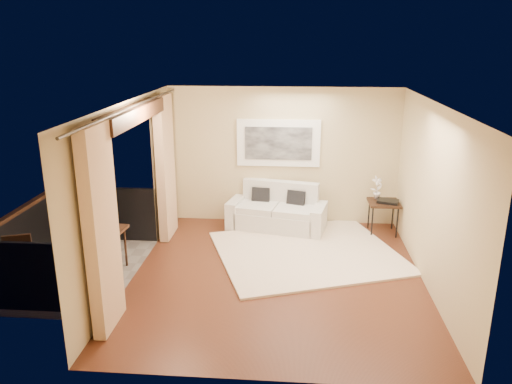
# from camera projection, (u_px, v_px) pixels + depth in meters

# --- Properties ---
(floor) EXTENTS (5.00, 5.00, 0.00)m
(floor) POSITION_uv_depth(u_px,v_px,m) (277.00, 276.00, 7.82)
(floor) COLOR #542A18
(floor) RESTS_ON ground
(room_shell) EXTENTS (5.00, 6.40, 5.00)m
(room_shell) POSITION_uv_depth(u_px,v_px,m) (133.00, 114.00, 7.24)
(room_shell) COLOR white
(room_shell) RESTS_ON ground
(balcony) EXTENTS (1.81, 2.60, 1.17)m
(balcony) POSITION_uv_depth(u_px,v_px,m) (72.00, 259.00, 8.03)
(balcony) COLOR #605B56
(balcony) RESTS_ON ground
(curtains) EXTENTS (0.16, 4.80, 2.64)m
(curtains) POSITION_uv_depth(u_px,v_px,m) (140.00, 192.00, 7.59)
(curtains) COLOR #DEB388
(curtains) RESTS_ON ground
(artwork) EXTENTS (1.62, 0.07, 0.92)m
(artwork) POSITION_uv_depth(u_px,v_px,m) (278.00, 143.00, 9.70)
(artwork) COLOR white
(artwork) RESTS_ON room_shell
(rug) EXTENTS (3.67, 3.44, 0.04)m
(rug) POSITION_uv_depth(u_px,v_px,m) (307.00, 252.00, 8.65)
(rug) COLOR beige
(rug) RESTS_ON floor
(sofa) EXTENTS (1.98, 1.17, 0.89)m
(sofa) POSITION_uv_depth(u_px,v_px,m) (277.00, 213.00, 9.72)
(sofa) COLOR silver
(sofa) RESTS_ON floor
(side_table) EXTENTS (0.58, 0.58, 0.63)m
(side_table) POSITION_uv_depth(u_px,v_px,m) (384.00, 205.00, 9.41)
(side_table) COLOR black
(side_table) RESTS_ON floor
(tray) EXTENTS (0.45, 0.38, 0.05)m
(tray) POSITION_uv_depth(u_px,v_px,m) (388.00, 201.00, 9.34)
(tray) COLOR black
(tray) RESTS_ON side_table
(orchid) EXTENTS (0.29, 0.27, 0.45)m
(orchid) POSITION_uv_depth(u_px,v_px,m) (377.00, 188.00, 9.49)
(orchid) COLOR white
(orchid) RESTS_ON side_table
(bistro_table) EXTENTS (0.66, 0.66, 0.72)m
(bistro_table) POSITION_uv_depth(u_px,v_px,m) (103.00, 235.00, 7.79)
(bistro_table) COLOR black
(bistro_table) RESTS_ON balcony
(balcony_chair_far) EXTENTS (0.48, 0.48, 0.97)m
(balcony_chair_far) POSITION_uv_depth(u_px,v_px,m) (97.00, 227.00, 8.30)
(balcony_chair_far) COLOR black
(balcony_chair_far) RESTS_ON balcony
(balcony_chair_near) EXTENTS (0.49, 0.49, 0.89)m
(balcony_chair_near) POSITION_uv_depth(u_px,v_px,m) (19.00, 262.00, 7.14)
(balcony_chair_near) COLOR black
(balcony_chair_near) RESTS_ON balcony
(ice_bucket) EXTENTS (0.18, 0.18, 0.20)m
(ice_bucket) POSITION_uv_depth(u_px,v_px,m) (93.00, 222.00, 7.83)
(ice_bucket) COLOR silver
(ice_bucket) RESTS_ON bistro_table
(candle) EXTENTS (0.06, 0.06, 0.07)m
(candle) POSITION_uv_depth(u_px,v_px,m) (105.00, 225.00, 7.86)
(candle) COLOR red
(candle) RESTS_ON bistro_table
(vase) EXTENTS (0.04, 0.04, 0.18)m
(vase) POSITION_uv_depth(u_px,v_px,m) (97.00, 228.00, 7.61)
(vase) COLOR silver
(vase) RESTS_ON bistro_table
(glass_a) EXTENTS (0.06, 0.06, 0.12)m
(glass_a) POSITION_uv_depth(u_px,v_px,m) (107.00, 229.00, 7.66)
(glass_a) COLOR silver
(glass_a) RESTS_ON bistro_table
(glass_b) EXTENTS (0.06, 0.06, 0.12)m
(glass_b) POSITION_uv_depth(u_px,v_px,m) (112.00, 227.00, 7.71)
(glass_b) COLOR silver
(glass_b) RESTS_ON bistro_table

